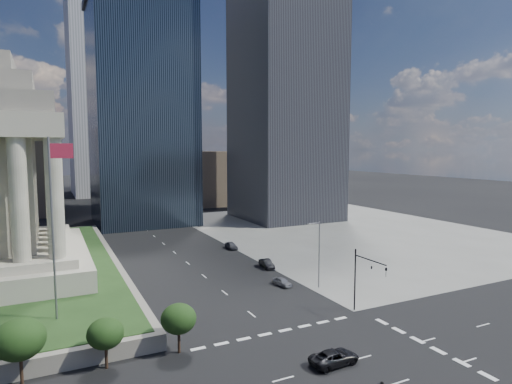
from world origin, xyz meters
TOP-DOWN VIEW (x-y plane):
  - ground at (0.00, 100.00)m, footprint 500.00×500.00m
  - sidewalk_ne at (46.00, 60.00)m, footprint 68.00×90.00m
  - flagpole at (-21.83, 24.00)m, footprint 2.52×0.24m
  - midrise_glass at (2.00, 95.00)m, footprint 26.00×26.00m
  - highrise_ne at (42.00, 85.00)m, footprint 26.00×28.00m
  - building_filler_ne at (32.00, 130.00)m, footprint 20.00×30.00m
  - building_filler_nw at (-30.00, 130.00)m, footprint 24.00×30.00m
  - traffic_signal_ne at (12.50, 13.70)m, footprint 0.30×5.74m
  - street_lamp_north at (13.33, 25.00)m, footprint 2.13×0.22m
  - pickup_truck at (1.73, 5.17)m, footprint 5.12×2.53m
  - parked_sedan_near at (9.00, 28.14)m, footprint 3.83×1.98m
  - parked_sedan_mid at (11.50, 38.04)m, footprint 1.98×4.48m
  - parked_sedan_far at (11.50, 53.96)m, footprint 1.81×4.20m

SIDE VIEW (x-z plane):
  - ground at x=0.00m, z-range 0.00..0.00m
  - sidewalk_ne at x=46.00m, z-range 0.00..0.03m
  - parked_sedan_near at x=9.00m, z-range 0.00..1.24m
  - pickup_truck at x=1.73m, z-range 0.00..1.40m
  - parked_sedan_far at x=11.50m, z-range 0.00..1.41m
  - parked_sedan_mid at x=11.50m, z-range 0.00..1.43m
  - traffic_signal_ne at x=12.50m, z-range 1.25..9.25m
  - street_lamp_north at x=13.33m, z-range 0.66..10.66m
  - building_filler_ne at x=32.00m, z-range 0.00..20.00m
  - flagpole at x=-21.83m, z-range 3.11..23.11m
  - building_filler_nw at x=-30.00m, z-range 0.00..28.00m
  - midrise_glass at x=2.00m, z-range 0.00..60.00m
  - highrise_ne at x=42.00m, z-range 0.00..100.00m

